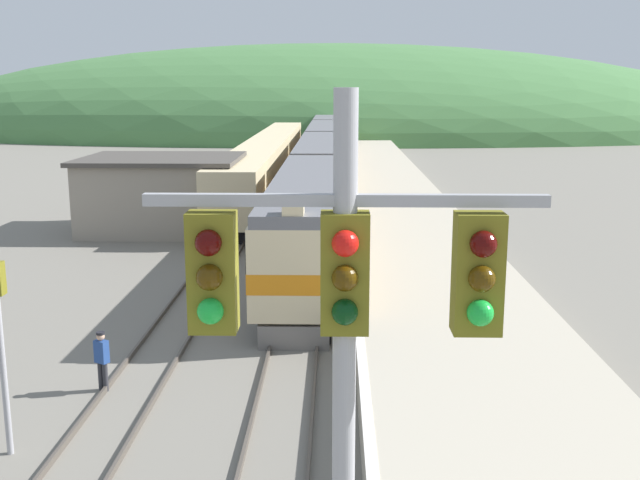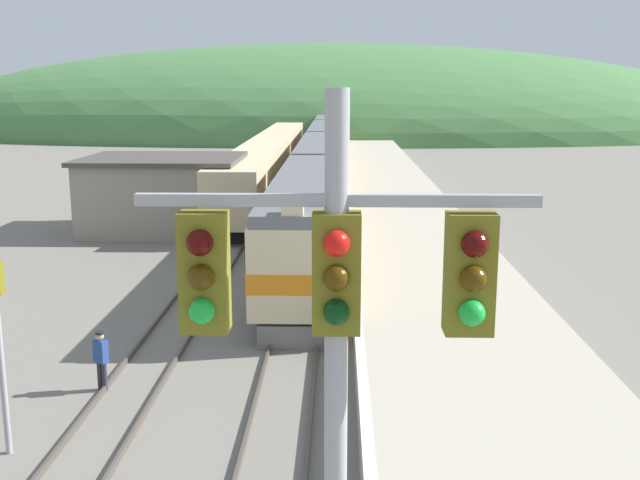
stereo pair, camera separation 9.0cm
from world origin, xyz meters
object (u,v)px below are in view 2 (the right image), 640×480
at_px(carriage_third, 324,145).
at_px(siding_train, 271,161).
at_px(express_train_lead_car, 306,222).
at_px(track_worker, 101,357).
at_px(carriage_fourth, 328,131).
at_px(signal_mast_main, 336,384).
at_px(carriage_second, 319,168).
at_px(carriage_fifth, 330,123).

distance_m(carriage_third, siding_train, 13.06).
bearing_deg(express_train_lead_car, track_worker, -111.17).
xyz_separation_m(carriage_fourth, signal_mast_main, (1.35, -86.67, 3.22)).
height_order(carriage_second, siding_train, carriage_second).
xyz_separation_m(siding_train, track_worker, (-0.80, -41.29, -1.04)).
height_order(carriage_fourth, siding_train, carriage_fourth).
bearing_deg(signal_mast_main, siding_train, 95.76).
distance_m(carriage_second, signal_mast_main, 45.86).
xyz_separation_m(carriage_second, carriage_fifth, (0.00, 61.42, 0.00)).
bearing_deg(carriage_second, siding_train, 116.81).
height_order(carriage_fifth, track_worker, carriage_fifth).
xyz_separation_m(carriage_fifth, track_worker, (-4.87, -94.64, -1.34)).
relative_size(carriage_second, carriage_fifth, 1.00).
xyz_separation_m(carriage_third, carriage_fourth, (0.00, 20.47, 0.00)).
distance_m(carriage_third, carriage_fourth, 20.47).
xyz_separation_m(carriage_fourth, track_worker, (-4.87, -74.17, -1.34)).
relative_size(carriage_fifth, signal_mast_main, 2.46).
relative_size(express_train_lead_car, siding_train, 0.41).
height_order(carriage_third, track_worker, carriage_third).
bearing_deg(carriage_third, carriage_second, -90.00).
bearing_deg(siding_train, signal_mast_main, -84.24).
xyz_separation_m(express_train_lead_car, siding_train, (-4.07, 28.70, -0.32)).
bearing_deg(carriage_third, siding_train, -108.17).
xyz_separation_m(carriage_second, signal_mast_main, (1.35, -45.73, 3.22)).
xyz_separation_m(carriage_third, siding_train, (-4.07, -12.41, -0.31)).
xyz_separation_m(express_train_lead_car, track_worker, (-4.87, -12.58, -1.36)).
xyz_separation_m(carriage_fifth, signal_mast_main, (1.35, -107.15, 3.22)).
relative_size(carriage_second, signal_mast_main, 2.46).
height_order(signal_mast_main, track_worker, signal_mast_main).
height_order(carriage_fourth, track_worker, carriage_fourth).
xyz_separation_m(express_train_lead_car, carriage_third, (0.00, 41.11, -0.01)).
bearing_deg(track_worker, carriage_fourth, 86.24).
xyz_separation_m(carriage_third, signal_mast_main, (1.35, -66.20, 3.22)).
relative_size(carriage_fourth, track_worker, 12.05).
height_order(carriage_fifth, signal_mast_main, signal_mast_main).
distance_m(express_train_lead_car, siding_train, 28.99).
height_order(carriage_fifth, siding_train, carriage_fifth).
relative_size(carriage_second, siding_train, 0.41).
height_order(carriage_second, track_worker, carriage_second).
bearing_deg(carriage_second, signal_mast_main, -88.31).
distance_m(carriage_fourth, track_worker, 74.34).
bearing_deg(carriage_fifth, carriage_third, -90.00).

